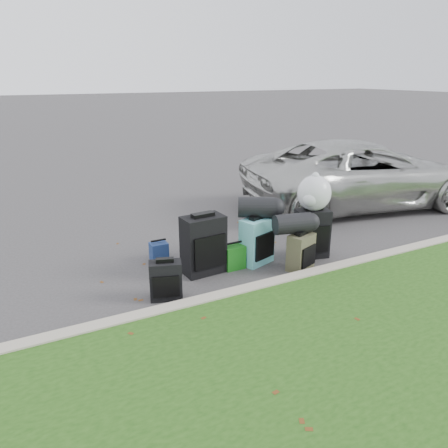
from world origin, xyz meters
name	(u,v)px	position (x,y,z in m)	size (l,w,h in m)	color
ground	(236,262)	(0.00, 0.00, 0.00)	(120.00, 120.00, 0.00)	#383535
curb	(275,286)	(0.00, -1.00, 0.07)	(120.00, 0.18, 0.15)	#9E937F
suv	(361,173)	(3.72, 1.41, 0.67)	(2.24, 4.86, 1.35)	#B7B7B2
suitcase_small_black	(166,280)	(-1.29, -0.55, 0.24)	(0.39, 0.21, 0.48)	black
suitcase_large_black_left	(203,245)	(-0.56, -0.08, 0.41)	(0.56, 0.34, 0.81)	black
suitcase_olive	(301,252)	(0.68, -0.62, 0.26)	(0.38, 0.24, 0.52)	#383723
suitcase_teal	(257,241)	(0.25, -0.14, 0.34)	(0.47, 0.28, 0.67)	teal
suitcase_large_black_right	(312,233)	(1.11, -0.31, 0.36)	(0.49, 0.29, 0.73)	black
tote_green	(233,257)	(-0.13, -0.14, 0.17)	(0.30, 0.24, 0.34)	#186516
tote_navy	(159,251)	(-0.97, 0.62, 0.13)	(0.25, 0.20, 0.27)	navy
duffel_left	(293,224)	(0.60, -0.52, 0.66)	(0.28, 0.28, 0.52)	black
duffel_right	(257,207)	(0.28, -0.07, 0.82)	(0.30, 0.30, 0.53)	black
trash_bag	(314,193)	(1.12, -0.29, 0.98)	(0.50, 0.50, 0.50)	silver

